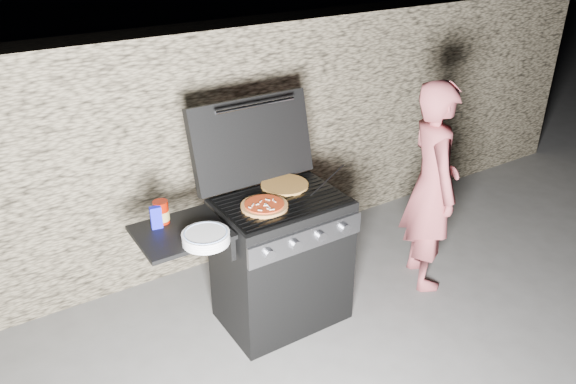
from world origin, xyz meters
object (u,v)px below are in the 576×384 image
gas_grill (248,272)px  person (432,187)px  pizza_topped (264,205)px  sauce_jar (161,212)px

gas_grill → person: size_ratio=0.87×
gas_grill → pizza_topped: pizza_topped is taller
gas_grill → pizza_topped: bearing=-16.8°
gas_grill → sauce_jar: sauce_jar is taller
gas_grill → sauce_jar: (-0.47, 0.14, 0.52)m
pizza_topped → person: 1.30m
gas_grill → sauce_jar: bearing=163.1°
person → pizza_topped: bearing=108.0°
gas_grill → pizza_topped: (0.11, -0.03, 0.47)m
gas_grill → sauce_jar: 0.71m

